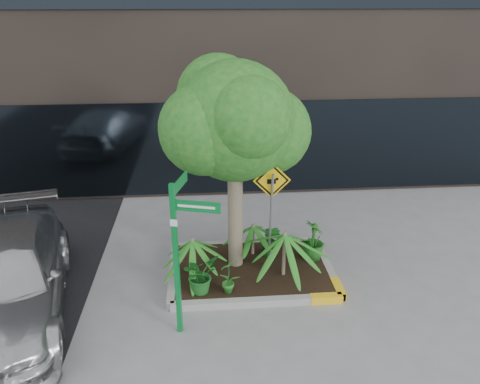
{
  "coord_description": "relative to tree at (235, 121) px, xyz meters",
  "views": [
    {
      "loc": [
        -0.72,
        -7.92,
        5.31
      ],
      "look_at": [
        -0.04,
        0.2,
        1.88
      ],
      "focal_mm": 35.0,
      "sensor_mm": 36.0,
      "label": 1
    }
  ],
  "objects": [
    {
      "name": "shrub_c",
      "position": [
        -0.2,
        -1.05,
        -2.66
      ],
      "size": [
        0.53,
        0.53,
        0.73
      ],
      "primitive_type": "imported",
      "rotation": [
        0.0,
        0.0,
        3.72
      ],
      "color": "#277022",
      "rests_on": "planter"
    },
    {
      "name": "shrub_d",
      "position": [
        0.76,
        0.22,
        -2.65
      ],
      "size": [
        0.58,
        0.58,
        0.76
      ],
      "primitive_type": "imported",
      "rotation": [
        0.0,
        0.0,
        5.66
      ],
      "color": "#1B5D1D",
      "rests_on": "planter"
    },
    {
      "name": "street_sign_post",
      "position": [
        -1.02,
        -1.85,
        -1.49
      ],
      "size": [
        0.78,
        0.94,
        2.72
      ],
      "rotation": [
        0.0,
        0.0,
        -0.27
      ],
      "color": "#0B7E32",
      "rests_on": "ground"
    },
    {
      "name": "shrub_b",
      "position": [
        1.64,
        0.03,
        -2.59
      ],
      "size": [
        0.54,
        0.54,
        0.86
      ],
      "primitive_type": "imported",
      "rotation": [
        0.0,
        0.0,
        1.7
      ],
      "color": "#1E5B1B",
      "rests_on": "planter"
    },
    {
      "name": "palm_front",
      "position": [
        0.92,
        -0.52,
        -2.13
      ],
      "size": [
        1.08,
        1.08,
        1.2
      ],
      "color": "gray",
      "rests_on": "ground"
    },
    {
      "name": "palm_left",
      "position": [
        -0.86,
        -0.44,
        -2.22
      ],
      "size": [
        0.97,
        0.97,
        1.08
      ],
      "color": "gray",
      "rests_on": "ground"
    },
    {
      "name": "palm_back",
      "position": [
        0.4,
        0.34,
        -2.36
      ],
      "size": [
        0.8,
        0.8,
        0.89
      ],
      "color": "gray",
      "rests_on": "ground"
    },
    {
      "name": "shrub_a",
      "position": [
        -0.73,
        -0.96,
        -2.66
      ],
      "size": [
        0.92,
        0.92,
        0.73
      ],
      "primitive_type": "imported",
      "rotation": [
        0.0,
        0.0,
        0.88
      ],
      "color": "#1B5F20",
      "rests_on": "planter"
    },
    {
      "name": "ground",
      "position": [
        0.11,
        -0.5,
        -3.17
      ],
      "size": [
        80.0,
        80.0,
        0.0
      ],
      "primitive_type": "plane",
      "color": "gray",
      "rests_on": "ground"
    },
    {
      "name": "tree",
      "position": [
        0.0,
        0.0,
        0.0
      ],
      "size": [
        2.9,
        2.57,
        4.35
      ],
      "color": "gray",
      "rests_on": "ground"
    },
    {
      "name": "cattle_sign",
      "position": [
        0.67,
        -0.36,
        -1.45
      ],
      "size": [
        0.72,
        0.29,
        2.32
      ],
      "rotation": [
        0.0,
        0.0,
        -0.0
      ],
      "color": "slate",
      "rests_on": "ground"
    },
    {
      "name": "parked_car",
      "position": [
        -4.15,
        -1.15,
        -2.46
      ],
      "size": [
        3.0,
        5.25,
        1.43
      ],
      "primitive_type": "imported",
      "rotation": [
        0.0,
        0.0,
        0.21
      ],
      "color": "#BABBBF",
      "rests_on": "ground"
    },
    {
      "name": "planter",
      "position": [
        0.34,
        -0.23,
        -3.07
      ],
      "size": [
        3.35,
        2.36,
        0.15
      ],
      "color": "#9E9E99",
      "rests_on": "ground"
    }
  ]
}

